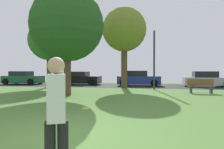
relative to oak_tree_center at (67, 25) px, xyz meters
name	(u,v)px	position (x,y,z in m)	size (l,w,h in m)	color
ground_plane	(62,141)	(3.07, -7.34, -4.08)	(44.00, 44.00, 0.00)	#547F38
road_strip	(134,86)	(3.07, 8.66, -4.08)	(44.00, 6.40, 0.01)	#28282B
oak_tree_center	(67,25)	(0.00, 0.00, 0.00)	(4.25, 4.25, 6.22)	brown
birch_tree_lone	(49,40)	(-4.03, 5.34, 0.01)	(3.53, 3.53, 5.88)	brown
maple_tree_far	(124,30)	(2.55, 5.66, 0.70)	(3.63, 3.63, 6.66)	brown
person_thrower	(56,114)	(3.68, -8.82, -3.20)	(0.33, 0.38, 1.61)	black
person_catcher	(60,82)	(1.57, -4.32, -3.06)	(0.33, 0.38, 1.82)	#2D334C
frisbee_disc	(86,108)	(2.41, -3.85, -4.07)	(0.27, 0.27, 0.03)	yellow
parked_car_green	(23,78)	(-8.64, 8.29, -3.44)	(4.08, 1.99, 1.38)	#195633
parked_car_black	(80,78)	(-2.54, 9.01, -3.45)	(4.14, 2.07, 1.35)	black
parked_car_blue	(139,79)	(3.55, 8.59, -3.42)	(4.03, 2.00, 1.43)	#233893
parked_car_silver	(207,80)	(9.65, 8.65, -3.45)	(4.09, 1.93, 1.38)	#B7B7BC
park_bench	(201,86)	(7.87, 2.71, -3.62)	(1.60, 0.45, 0.90)	brown
street_lamp_post	(154,60)	(4.97, 4.86, -1.83)	(0.14, 0.14, 4.50)	#2D2D33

